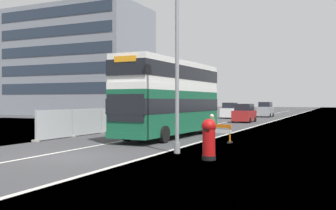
{
  "coord_description": "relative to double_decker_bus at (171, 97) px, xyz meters",
  "views": [
    {
      "loc": [
        11.03,
        -13.43,
        2.45
      ],
      "look_at": [
        1.8,
        6.64,
        2.2
      ],
      "focal_mm": 41.3,
      "sensor_mm": 36.0,
      "label": 1
    }
  ],
  "objects": [
    {
      "name": "ground",
      "position": [
        0.26,
        -10.14,
        -2.75
      ],
      "size": [
        140.0,
        280.0,
        0.1
      ],
      "color": "#38383A"
    },
    {
      "name": "double_decker_bus",
      "position": [
        0.0,
        0.0,
        0.0
      ],
      "size": [
        3.06,
        11.52,
        5.07
      ],
      "color": "#145638",
      "rests_on": "ground"
    },
    {
      "name": "lamppost_foreground",
      "position": [
        3.56,
        -7.24,
        1.31
      ],
      "size": [
        0.29,
        0.7,
        8.49
      ],
      "color": "gray",
      "rests_on": "ground"
    },
    {
      "name": "red_pillar_postbox",
      "position": [
        5.55,
        -8.53,
        -1.77
      ],
      "size": [
        0.6,
        0.6,
        1.7
      ],
      "color": "black",
      "rests_on": "ground"
    },
    {
      "name": "roadworks_barrier",
      "position": [
        3.97,
        -1.87,
        -2.05
      ],
      "size": [
        1.52,
        0.7,
        1.07
      ],
      "color": "orange",
      "rests_on": "ground"
    },
    {
      "name": "construction_site_fence",
      "position": [
        -6.01,
        2.26,
        -1.78
      ],
      "size": [
        0.44,
        17.2,
        1.93
      ],
      "color": "#A8AAAD",
      "rests_on": "ground"
    },
    {
      "name": "car_oncoming_near",
      "position": [
        0.23,
        19.76,
        -1.72
      ],
      "size": [
        2.09,
        4.23,
        2.1
      ],
      "color": "maroon",
      "rests_on": "ground"
    },
    {
      "name": "car_receding_mid",
      "position": [
        -3.98,
        28.85,
        -1.68
      ],
      "size": [
        1.94,
        4.09,
        2.18
      ],
      "color": "silver",
      "rests_on": "ground"
    },
    {
      "name": "car_receding_far",
      "position": [
        -0.27,
        35.16,
        -1.64
      ],
      "size": [
        2.0,
        4.27,
        2.25
      ],
      "color": "gray",
      "rests_on": "ground"
    },
    {
      "name": "bare_tree_far_verge_near",
      "position": [
        -13.36,
        27.54,
        -0.35
      ],
      "size": [
        2.48,
        2.37,
        5.17
      ],
      "color": "#4C3D2D",
      "rests_on": "ground"
    },
    {
      "name": "bare_tree_far_verge_mid",
      "position": [
        -12.22,
        26.01,
        -0.39
      ],
      "size": [
        3.56,
        2.56,
        4.74
      ],
      "color": "#4C3D2D",
      "rests_on": "ground"
    },
    {
      "name": "pedestrian_at_kerb",
      "position": [
        4.51,
        -4.99,
        -1.8
      ],
      "size": [
        0.34,
        0.34,
        1.77
      ],
      "color": "#2D3342",
      "rests_on": "ground"
    },
    {
      "name": "backdrop_office_block",
      "position": [
        -31.99,
        31.41,
        6.47
      ],
      "size": [
        23.87,
        13.14,
        18.32
      ],
      "color": "gray",
      "rests_on": "ground"
    }
  ]
}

